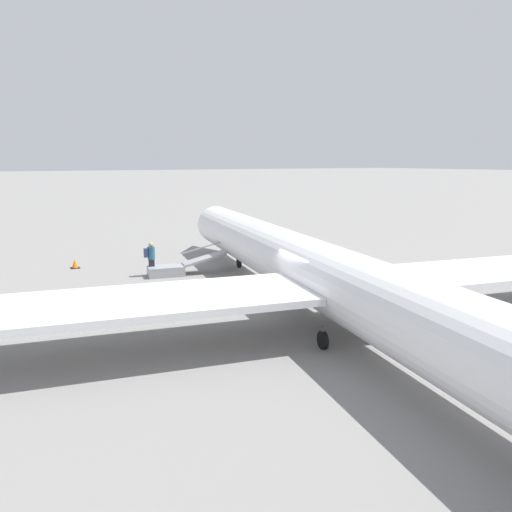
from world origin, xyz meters
The scene contains 5 objects.
ground_plane centered at (0.00, 0.00, 0.00)m, with size 600.00×600.00×0.00m, color gray.
airplane_main centered at (-0.91, 0.20, 1.80)m, with size 34.34×26.94×6.04m.
boarding_stairs centered at (9.32, 1.76, 0.36)m, with size 1.83×4.13×1.57m.
passenger centered at (9.74, 2.82, 1.00)m, with size 0.39×0.56×1.74m.
traffic_cone_near_stairs centered at (13.69, 5.75, 0.23)m, with size 0.46×0.46×0.51m.
Camera 1 is at (-14.14, 10.96, 5.74)m, focal length 35.00 mm.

